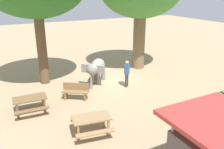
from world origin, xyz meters
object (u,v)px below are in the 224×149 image
object	(u,v)px
elephant	(97,68)
picnic_table_far	(30,101)
person_handler	(127,72)
picnic_table_near	(92,121)
wooden_bench	(76,91)

from	to	relation	value
elephant	picnic_table_far	bearing A→B (deg)	-21.54
person_handler	picnic_table_far	distance (m)	5.70
picnic_table_near	picnic_table_far	distance (m)	3.49
person_handler	wooden_bench	bearing A→B (deg)	56.39
picnic_table_near	elephant	bearing A→B (deg)	-106.83
person_handler	picnic_table_far	xyz separation A→B (m)	(5.65, 0.65, -0.36)
elephant	picnic_table_far	world-z (taller)	elephant
elephant	person_handler	xyz separation A→B (m)	(-1.34, 1.39, 0.01)
person_handler	wooden_bench	xyz separation A→B (m)	(3.27, 0.22, -0.48)
wooden_bench	elephant	bearing A→B (deg)	-105.71
elephant	person_handler	distance (m)	1.93
elephant	picnic_table_near	xyz separation A→B (m)	(2.43, 4.98, -0.35)
person_handler	elephant	bearing A→B (deg)	6.48
elephant	person_handler	size ratio (longest dim) A/B	1.23
elephant	wooden_bench	distance (m)	2.56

